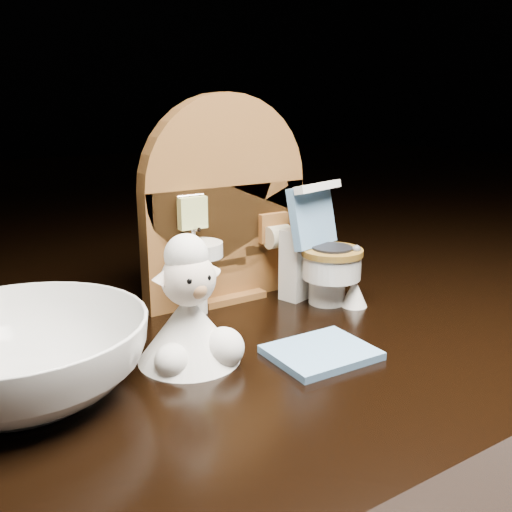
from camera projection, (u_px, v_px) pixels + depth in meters
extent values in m
cube|color=black|center=(275.00, 391.00, 0.40)|extent=(2.50, 2.50, 0.10)
cube|color=brown|center=(226.00, 243.00, 0.42)|extent=(0.13, 0.02, 0.09)
cylinder|color=brown|center=(225.00, 185.00, 0.41)|extent=(0.13, 0.02, 0.13)
cube|color=brown|center=(227.00, 294.00, 0.43)|extent=(0.05, 0.04, 0.01)
cylinder|color=white|center=(199.00, 283.00, 0.40)|extent=(0.01, 0.01, 0.04)
cylinder|color=white|center=(200.00, 250.00, 0.39)|extent=(0.03, 0.03, 0.01)
cylinder|color=silver|center=(193.00, 233.00, 0.39)|extent=(0.00, 0.00, 0.01)
cube|color=#C1CA76|center=(193.00, 213.00, 0.39)|extent=(0.02, 0.01, 0.02)
cube|color=brown|center=(273.00, 227.00, 0.43)|extent=(0.02, 0.01, 0.02)
cylinder|color=beige|center=(278.00, 237.00, 0.43)|extent=(0.02, 0.02, 0.02)
cylinder|color=white|center=(327.00, 290.00, 0.42)|extent=(0.03, 0.03, 0.02)
cylinder|color=white|center=(332.00, 266.00, 0.41)|extent=(0.04, 0.04, 0.02)
cylinder|color=brown|center=(332.00, 252.00, 0.41)|extent=(0.04, 0.04, 0.00)
cube|color=white|center=(302.00, 262.00, 0.43)|extent=(0.04, 0.03, 0.05)
cube|color=#6292C2|center=(312.00, 216.00, 0.42)|extent=(0.05, 0.03, 0.05)
cube|color=white|center=(318.00, 187.00, 0.41)|extent=(0.05, 0.02, 0.01)
cylinder|color=#AAC62C|center=(311.00, 217.00, 0.43)|extent=(0.01, 0.01, 0.01)
cube|color=#6292C2|center=(321.00, 353.00, 0.33)|extent=(0.06, 0.05, 0.00)
cone|color=white|center=(354.00, 292.00, 0.41)|extent=(0.02, 0.02, 0.02)
cylinder|color=#59595B|center=(356.00, 267.00, 0.41)|extent=(0.00, 0.00, 0.03)
sphere|color=#59595B|center=(356.00, 249.00, 0.41)|extent=(0.01, 0.01, 0.01)
cone|color=white|center=(189.00, 327.00, 0.33)|extent=(0.06, 0.06, 0.04)
sphere|color=white|center=(224.00, 348.00, 0.32)|extent=(0.02, 0.02, 0.02)
sphere|color=white|center=(173.00, 361.00, 0.31)|extent=(0.02, 0.02, 0.02)
sphere|color=beige|center=(189.00, 279.00, 0.32)|extent=(0.03, 0.03, 0.03)
sphere|color=tan|center=(198.00, 289.00, 0.31)|extent=(0.01, 0.01, 0.01)
sphere|color=white|center=(186.00, 256.00, 0.31)|extent=(0.02, 0.02, 0.02)
cone|color=beige|center=(164.00, 275.00, 0.31)|extent=(0.01, 0.01, 0.01)
cone|color=beige|center=(209.00, 267.00, 0.32)|extent=(0.01, 0.01, 0.01)
sphere|color=black|center=(189.00, 281.00, 0.30)|extent=(0.00, 0.00, 0.00)
sphere|color=black|center=(208.00, 278.00, 0.31)|extent=(0.00, 0.00, 0.00)
imported|color=white|center=(22.00, 358.00, 0.29)|extent=(0.14, 0.14, 0.04)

